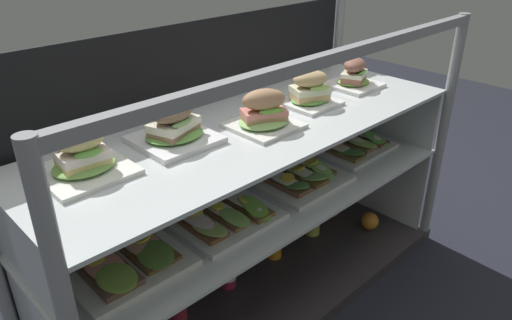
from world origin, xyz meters
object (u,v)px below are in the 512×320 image
at_px(plated_roll_sandwich_center, 311,91).
at_px(open_sandwich_tray_far_left, 347,142).
at_px(juice_bottle_front_left_end, 313,213).
at_px(orange_fruit_beside_bottles, 331,208).
at_px(juice_bottle_front_middle, 177,296).
at_px(juice_bottle_front_second, 274,237).
at_px(juice_bottle_tucked_behind, 227,264).
at_px(open_sandwich_tray_near_left_corner, 297,174).
at_px(open_sandwich_tray_near_right_corner, 122,259).
at_px(plated_roll_sandwich_mid_left, 354,76).
at_px(plated_roll_sandwich_mid_right, 83,157).
at_px(open_sandwich_tray_right_of_center, 220,213).
at_px(plated_roll_sandwich_near_right_corner, 263,114).
at_px(plated_roll_sandwich_far_left, 174,129).
at_px(orange_fruit_near_left_post, 370,221).

relative_size(plated_roll_sandwich_center, open_sandwich_tray_far_left, 0.55).
bearing_deg(juice_bottle_front_left_end, orange_fruit_beside_bottles, 9.99).
xyz_separation_m(juice_bottle_front_middle, juice_bottle_front_second, (0.45, 0.00, 0.00)).
bearing_deg(juice_bottle_tucked_behind, juice_bottle_front_second, 0.48).
xyz_separation_m(open_sandwich_tray_near_left_corner, juice_bottle_front_middle, (-0.47, 0.08, -0.30)).
relative_size(juice_bottle_tucked_behind, orange_fruit_beside_bottles, 2.94).
height_order(open_sandwich_tray_near_right_corner, open_sandwich_tray_near_left_corner, open_sandwich_tray_near_right_corner).
bearing_deg(plated_roll_sandwich_center, juice_bottle_front_second, 148.07).
height_order(plated_roll_sandwich_mid_left, open_sandwich_tray_far_left, plated_roll_sandwich_mid_left).
relative_size(plated_roll_sandwich_mid_left, open_sandwich_tray_far_left, 0.56).
bearing_deg(plated_roll_sandwich_mid_right, open_sandwich_tray_right_of_center, -15.40).
xyz_separation_m(open_sandwich_tray_near_left_corner, orange_fruit_beside_bottles, (0.36, 0.10, -0.34)).
height_order(plated_roll_sandwich_near_right_corner, juice_bottle_front_left_end, plated_roll_sandwich_near_right_corner).
height_order(plated_roll_sandwich_near_right_corner, plated_roll_sandwich_center, plated_roll_sandwich_near_right_corner).
bearing_deg(juice_bottle_front_second, open_sandwich_tray_far_left, -7.64).
xyz_separation_m(open_sandwich_tray_right_of_center, juice_bottle_front_second, (0.33, 0.08, -0.29)).
relative_size(juice_bottle_front_second, juice_bottle_front_left_end, 0.87).
distance_m(plated_roll_sandwich_mid_left, open_sandwich_tray_right_of_center, 0.73).
bearing_deg(open_sandwich_tray_right_of_center, plated_roll_sandwich_far_left, 129.43).
bearing_deg(plated_roll_sandwich_mid_right, open_sandwich_tray_far_left, -3.18).
bearing_deg(plated_roll_sandwich_far_left, orange_fruit_near_left_post, -10.69).
xyz_separation_m(plated_roll_sandwich_center, orange_fruit_beside_bottles, (0.28, 0.08, -0.61)).
height_order(plated_roll_sandwich_far_left, juice_bottle_tucked_behind, plated_roll_sandwich_far_left).
distance_m(plated_roll_sandwich_far_left, open_sandwich_tray_near_left_corner, 0.50).
distance_m(open_sandwich_tray_near_right_corner, juice_bottle_front_second, 0.71).
xyz_separation_m(plated_roll_sandwich_center, open_sandwich_tray_right_of_center, (-0.42, -0.02, -0.27)).
relative_size(plated_roll_sandwich_far_left, open_sandwich_tray_near_left_corner, 0.67).
bearing_deg(orange_fruit_near_left_post, plated_roll_sandwich_mid_left, 120.98).
distance_m(plated_roll_sandwich_mid_left, juice_bottle_front_second, 0.66).
bearing_deg(plated_roll_sandwich_mid_left, orange_fruit_near_left_post, -59.02).
height_order(plated_roll_sandwich_mid_left, orange_fruit_near_left_post, plated_roll_sandwich_mid_left).
distance_m(open_sandwich_tray_near_left_corner, juice_bottle_front_second, 0.31).
relative_size(open_sandwich_tray_right_of_center, juice_bottle_tucked_behind, 1.33).
xyz_separation_m(plated_roll_sandwich_mid_right, open_sandwich_tray_right_of_center, (0.34, -0.09, -0.27)).
height_order(juice_bottle_front_middle, orange_fruit_beside_bottles, juice_bottle_front_middle).
relative_size(plated_roll_sandwich_mid_right, open_sandwich_tray_near_left_corner, 0.66).
bearing_deg(orange_fruit_beside_bottles, juice_bottle_tucked_behind, -177.65).
bearing_deg(open_sandwich_tray_far_left, plated_roll_sandwich_center, -177.14).
bearing_deg(juice_bottle_tucked_behind, plated_roll_sandwich_near_right_corner, -46.52).
relative_size(open_sandwich_tray_far_left, juice_bottle_front_second, 1.52).
relative_size(plated_roll_sandwich_center, plated_roll_sandwich_mid_left, 0.98).
height_order(plated_roll_sandwich_mid_left, open_sandwich_tray_near_right_corner, plated_roll_sandwich_mid_left).
relative_size(open_sandwich_tray_near_right_corner, open_sandwich_tray_far_left, 1.00).
xyz_separation_m(plated_roll_sandwich_near_right_corner, open_sandwich_tray_near_left_corner, (0.17, 0.01, -0.27)).
height_order(open_sandwich_tray_right_of_center, juice_bottle_tucked_behind, open_sandwich_tray_right_of_center).
bearing_deg(plated_roll_sandwich_far_left, juice_bottle_front_middle, -166.89).
relative_size(juice_bottle_front_middle, juice_bottle_front_second, 1.02).
distance_m(juice_bottle_front_middle, orange_fruit_beside_bottles, 0.83).
relative_size(open_sandwich_tray_far_left, juice_bottle_tucked_behind, 1.33).
height_order(plated_roll_sandwich_far_left, plated_roll_sandwich_mid_left, plated_roll_sandwich_far_left).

